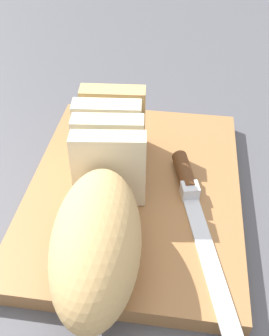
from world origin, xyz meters
TOP-DOWN VIEW (x-y plane):
  - ground_plane at (0.00, 0.00)m, footprint 3.00×3.00m
  - cutting_board at (0.00, 0.00)m, footprint 0.36×0.29m
  - bread_loaf at (-0.08, 0.02)m, footprint 0.33×0.13m
  - bread_knife at (-0.02, -0.08)m, footprint 0.27×0.09m
  - crumb_near_knife at (0.01, 0.06)m, footprint 0.00×0.00m
  - crumb_near_loaf at (-0.04, 0.02)m, footprint 0.01×0.01m

SIDE VIEW (x-z plane):
  - ground_plane at x=0.00m, z-range 0.00..0.00m
  - cutting_board at x=0.00m, z-range 0.00..0.02m
  - crumb_near_knife at x=0.01m, z-range 0.02..0.03m
  - crumb_near_loaf at x=-0.04m, z-range 0.02..0.03m
  - bread_knife at x=-0.02m, z-range 0.02..0.04m
  - bread_loaf at x=-0.08m, z-range 0.02..0.12m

